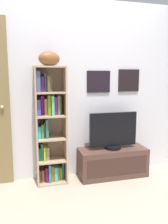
{
  "coord_description": "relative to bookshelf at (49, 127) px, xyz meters",
  "views": [
    {
      "loc": [
        -0.8,
        -1.88,
        1.37
      ],
      "look_at": [
        -0.08,
        0.85,
        0.92
      ],
      "focal_mm": 36.75,
      "sensor_mm": 36.0,
      "label": 1
    }
  ],
  "objects": [
    {
      "name": "ground",
      "position": [
        0.5,
        -0.98,
        -0.74
      ],
      "size": [
        5.2,
        5.2,
        0.04
      ],
      "primitive_type": "cube",
      "color": "tan"
    },
    {
      "name": "back_wall",
      "position": [
        0.51,
        0.15,
        0.45
      ],
      "size": [
        4.8,
        0.08,
        2.34
      ],
      "color": "silver",
      "rests_on": "ground"
    },
    {
      "name": "bookshelf",
      "position": [
        0.0,
        0.0,
        0.0
      ],
      "size": [
        0.38,
        0.29,
        1.48
      ],
      "color": "tan",
      "rests_on": "ground"
    },
    {
      "name": "football",
      "position": [
        0.02,
        -0.03,
        0.85
      ],
      "size": [
        0.32,
        0.26,
        0.18
      ],
      "primitive_type": "ellipsoid",
      "rotation": [
        0.0,
        0.0,
        0.36
      ],
      "color": "brown",
      "rests_on": "bookshelf"
    },
    {
      "name": "tv_stand",
      "position": [
        0.85,
        -0.07,
        -0.53
      ],
      "size": [
        0.93,
        0.36,
        0.39
      ],
      "color": "#4F332A",
      "rests_on": "ground"
    },
    {
      "name": "television",
      "position": [
        0.85,
        -0.06,
        -0.09
      ],
      "size": [
        0.65,
        0.22,
        0.5
      ],
      "color": "black",
      "rests_on": "tv_stand"
    }
  ]
}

